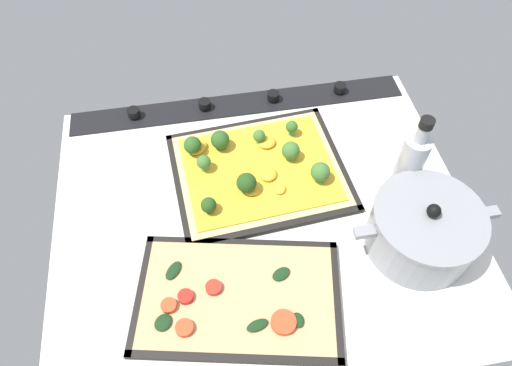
{
  "coord_description": "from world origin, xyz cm",
  "views": [
    {
      "loc": [
        9.6,
        47.82,
        76.8
      ],
      "look_at": [
        0.83,
        -2.9,
        6.58
      ],
      "focal_mm": 32.54,
      "sensor_mm": 36.0,
      "label": 1
    }
  ],
  "objects": [
    {
      "name": "broccoli_pizza",
      "position": [
        -0.51,
        -10.14,
        1.97
      ],
      "size": [
        34.44,
        28.63,
        5.92
      ],
      "color": "#D3B77F",
      "rests_on": "baking_tray_front"
    },
    {
      "name": "oil_bottle",
      "position": [
        -27.92,
        -0.58,
        8.56
      ],
      "size": [
        5.02,
        5.02,
        20.82
      ],
      "color": "#B7BCC6",
      "rests_on": "ground_plane"
    },
    {
      "name": "stove_control_panel",
      "position": [
        -0.0,
        -30.62,
        0.55
      ],
      "size": [
        77.26,
        7.0,
        2.6
      ],
      "color": "black",
      "rests_on": "ground_plane"
    },
    {
      "name": "ground_plane",
      "position": [
        0.0,
        0.0,
        -1.5
      ],
      "size": [
        80.48,
        68.24,
        3.0
      ],
      "primitive_type": "cube",
      "color": "silver"
    },
    {
      "name": "cooking_pot",
      "position": [
        -27.08,
        11.28,
        5.07
      ],
      "size": [
        26.43,
        19.62,
        12.45
      ],
      "color": "gray",
      "rests_on": "ground_plane"
    },
    {
      "name": "veggie_pizza_back",
      "position": [
        7.56,
        16.53,
        1.05
      ],
      "size": [
        36.07,
        25.94,
        1.9
      ],
      "color": "tan",
      "rests_on": "baking_tray_back"
    },
    {
      "name": "baking_tray_front",
      "position": [
        -1.04,
        -9.81,
        0.36
      ],
      "size": [
        37.02,
        31.21,
        1.3
      ],
      "color": "black",
      "rests_on": "ground_plane"
    },
    {
      "name": "baking_tray_back",
      "position": [
        7.28,
        16.3,
        0.38
      ],
      "size": [
        38.92,
        28.78,
        1.3
      ],
      "color": "black",
      "rests_on": "ground_plane"
    }
  ]
}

